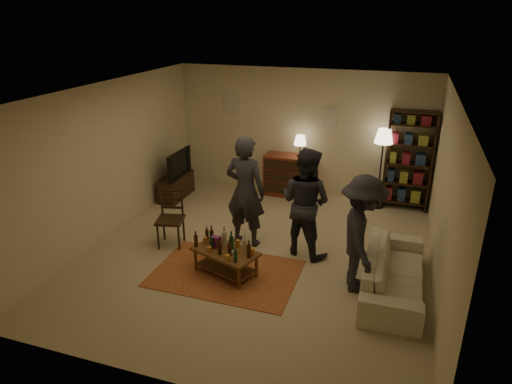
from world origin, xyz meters
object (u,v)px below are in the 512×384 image
at_px(dresser, 288,174).
at_px(floor_lamp, 383,142).
at_px(bookshelf, 408,160).
at_px(person_left, 245,191).
at_px(person_right, 305,202).
at_px(person_by_sofa, 361,235).
at_px(coffee_table, 225,252).
at_px(sofa, 394,272).
at_px(dining_chair, 171,215).
at_px(tv_stand, 176,181).

bearing_deg(dresser, floor_lamp, -1.88).
xyz_separation_m(bookshelf, person_left, (-2.56, -2.46, -0.07)).
xyz_separation_m(person_right, person_by_sofa, (0.98, -0.79, -0.04)).
bearing_deg(person_by_sofa, bookshelf, -22.82).
xyz_separation_m(bookshelf, person_right, (-1.53, -2.48, -0.12)).
bearing_deg(coffee_table, sofa, 7.69).
bearing_deg(person_right, dining_chair, 30.22).
distance_m(coffee_table, tv_stand, 3.33).
bearing_deg(person_by_sofa, dresser, 17.21).
relative_size(dining_chair, person_left, 0.53).
bearing_deg(person_right, sofa, 174.65).
height_order(coffee_table, sofa, coffee_table).
relative_size(sofa, person_by_sofa, 1.19).
xyz_separation_m(dresser, bookshelf, (2.44, 0.07, 0.56)).
distance_m(bookshelf, floor_lamp, 0.64).
bearing_deg(dining_chair, coffee_table, -40.00).
distance_m(coffee_table, floor_lamp, 4.07).
xyz_separation_m(tv_stand, person_left, (2.13, -1.48, 0.58)).
height_order(dresser, floor_lamp, floor_lamp).
bearing_deg(coffee_table, dresser, 88.56).
distance_m(floor_lamp, person_by_sofa, 3.18).
xyz_separation_m(dresser, sofa, (2.39, -3.11, -0.17)).
relative_size(coffee_table, tv_stand, 1.05).
height_order(bookshelf, person_right, bookshelf).
bearing_deg(sofa, tv_stand, 64.66).
bearing_deg(dining_chair, bookshelf, 24.14).
xyz_separation_m(sofa, person_right, (-1.48, 0.70, 0.61)).
distance_m(dresser, sofa, 3.93).
xyz_separation_m(tv_stand, dresser, (2.25, 0.91, 0.09)).
bearing_deg(sofa, dresser, 37.54).
bearing_deg(person_right, person_by_sofa, 161.08).
bearing_deg(person_by_sofa, floor_lamp, -14.01).
distance_m(dining_chair, floor_lamp, 4.36).
height_order(floor_lamp, person_by_sofa, person_by_sofa).
height_order(dining_chair, person_left, person_left).
bearing_deg(coffee_table, person_by_sofa, 7.02).
bearing_deg(person_left, coffee_table, 97.71).
bearing_deg(person_left, person_by_sofa, 163.79).
xyz_separation_m(dining_chair, dresser, (1.33, 2.82, -0.06)).
bearing_deg(person_by_sofa, tv_stand, 47.72).
distance_m(bookshelf, person_right, 2.92).
xyz_separation_m(person_left, person_right, (1.03, -0.02, -0.05)).
distance_m(dresser, floor_lamp, 2.14).
xyz_separation_m(tv_stand, person_right, (3.16, -1.50, 0.53)).
height_order(bookshelf, floor_lamp, bookshelf).
bearing_deg(dresser, person_by_sofa, -59.44).
bearing_deg(person_left, person_right, -175.32).
distance_m(dining_chair, person_right, 2.31).
bearing_deg(floor_lamp, tv_stand, -168.51).
relative_size(dresser, sofa, 0.65).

